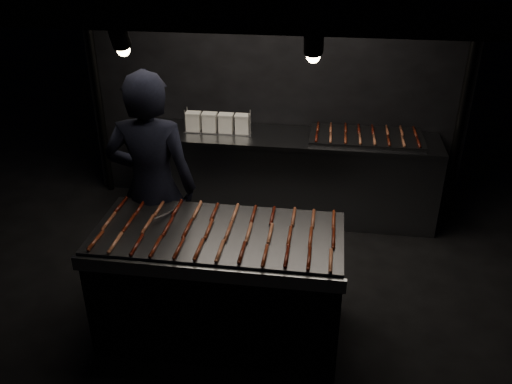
# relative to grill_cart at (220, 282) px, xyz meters

# --- Properties ---
(ground) EXTENTS (80.00, 80.00, 0.00)m
(ground) POSITION_rel_grill_cart_xyz_m (0.13, 0.75, -0.45)
(ground) COLOR black
(stall_structure) EXTENTS (4.30, 3.30, 2.62)m
(stall_structure) POSITION_rel_grill_cart_xyz_m (0.13, 1.13, 1.75)
(stall_structure) COLOR black
(stall_structure) RESTS_ON ground
(grill_cart) EXTENTS (1.82, 0.84, 0.90)m
(grill_cart) POSITION_rel_grill_cart_xyz_m (0.00, 0.00, 0.00)
(grill_cart) COLOR black
(grill_cart) RESTS_ON ground
(sausages_main) EXTENTS (1.65, 0.79, 0.03)m
(sausages_main) POSITION_rel_grill_cart_xyz_m (0.00, 0.00, 0.46)
(sausages_main) COLOR brown
(sausages_main) RESTS_ON grill_cart
(tongs) EXTENTS (0.18, 0.41, 0.02)m
(tongs) POSITION_rel_grill_cart_xyz_m (-0.40, 0.20, 0.46)
(tongs) COLOR gray
(tongs) RESTS_ON grill_cart
(back_counter) EXTENTS (3.00, 0.62, 0.90)m
(back_counter) POSITION_rel_grill_cart_xyz_m (0.36, 1.90, -0.00)
(back_counter) COLOR gray
(back_counter) RESTS_ON ground
(tray_rack) EXTENTS (0.70, 0.14, 0.24)m
(tray_rack) POSITION_rel_grill_cart_xyz_m (-0.39, 1.90, 0.55)
(tray_rack) COLOR #99999E
(tray_rack) RESTS_ON back_counter
(second_grill) EXTENTS (1.11, 0.55, 0.05)m
(second_grill) POSITION_rel_grill_cart_xyz_m (1.11, 1.90, 0.47)
(second_grill) COLOR #3D3D3F
(second_grill) RESTS_ON back_counter
(sausages_back) EXTENTS (0.98, 0.54, 0.03)m
(sausages_back) POSITION_rel_grill_cart_xyz_m (1.11, 1.90, 0.51)
(sausages_back) COLOR maroon
(sausages_back) RESTS_ON second_grill
(vendor) EXTENTS (0.74, 0.51, 1.93)m
(vendor) POSITION_rel_grill_cart_xyz_m (-0.62, 0.46, 0.51)
(vendor) COLOR black
(vendor) RESTS_ON ground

